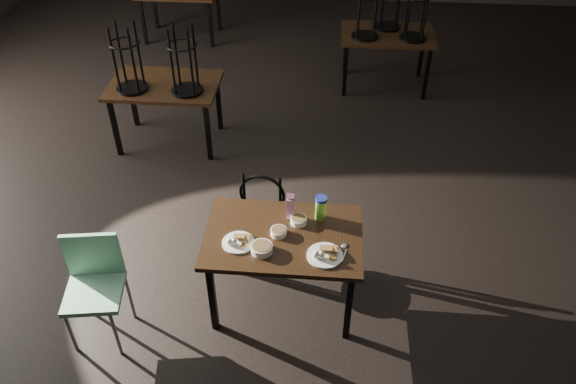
# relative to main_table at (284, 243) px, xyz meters

# --- Properties ---
(main_table) EXTENTS (1.20, 0.80, 0.75)m
(main_table) POSITION_rel_main_table_xyz_m (0.00, 0.00, 0.00)
(main_table) COLOR black
(main_table) RESTS_ON ground
(plate_left) EXTENTS (0.24, 0.24, 0.08)m
(plate_left) POSITION_rel_main_table_xyz_m (-0.33, -0.12, 0.10)
(plate_left) COLOR white
(plate_left) RESTS_ON main_table
(plate_right) EXTENTS (0.27, 0.27, 0.09)m
(plate_right) POSITION_rel_main_table_xyz_m (0.32, -0.20, 0.10)
(plate_right) COLOR white
(plate_right) RESTS_ON main_table
(bowl_near) EXTENTS (0.13, 0.13, 0.05)m
(bowl_near) POSITION_rel_main_table_xyz_m (-0.04, 0.01, 0.11)
(bowl_near) COLOR white
(bowl_near) RESTS_ON main_table
(bowl_far) EXTENTS (0.13, 0.13, 0.05)m
(bowl_far) POSITION_rel_main_table_xyz_m (0.11, 0.15, 0.11)
(bowl_far) COLOR white
(bowl_far) RESTS_ON main_table
(bowl_big) EXTENTS (0.16, 0.16, 0.06)m
(bowl_big) POSITION_rel_main_table_xyz_m (-0.14, -0.19, 0.11)
(bowl_big) COLOR white
(bowl_big) RESTS_ON main_table
(juice_carton) EXTENTS (0.07, 0.07, 0.24)m
(juice_carton) POSITION_rel_main_table_xyz_m (0.04, 0.21, 0.19)
(juice_carton) COLOR #981B6F
(juice_carton) RESTS_ON main_table
(water_bottle) EXTENTS (0.10, 0.10, 0.21)m
(water_bottle) POSITION_rel_main_table_xyz_m (0.27, 0.22, 0.19)
(water_bottle) COLOR #82D63F
(water_bottle) RESTS_ON main_table
(spoon) EXTENTS (0.06, 0.21, 0.01)m
(spoon) POSITION_rel_main_table_xyz_m (0.46, -0.09, 0.08)
(spoon) COLOR silver
(spoon) RESTS_ON main_table
(bentwood_chair) EXTENTS (0.43, 0.42, 0.88)m
(bentwood_chair) POSITION_rel_main_table_xyz_m (-0.25, 0.45, -0.15)
(bentwood_chair) COLOR black
(bentwood_chair) RESTS_ON ground
(school_chair) EXTENTS (0.47, 0.47, 0.90)m
(school_chair) POSITION_rel_main_table_xyz_m (-1.38, -0.39, -0.13)
(school_chair) COLOR #79BC99
(school_chair) RESTS_ON ground
(bg_table_left) EXTENTS (1.20, 0.80, 1.48)m
(bg_table_left) POSITION_rel_main_table_xyz_m (-1.53, 2.26, 0.08)
(bg_table_left) COLOR black
(bg_table_left) RESTS_ON ground
(bg_table_right) EXTENTS (1.20, 0.80, 1.48)m
(bg_table_right) POSITION_rel_main_table_xyz_m (0.99, 3.88, 0.11)
(bg_table_right) COLOR black
(bg_table_right) RESTS_ON ground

